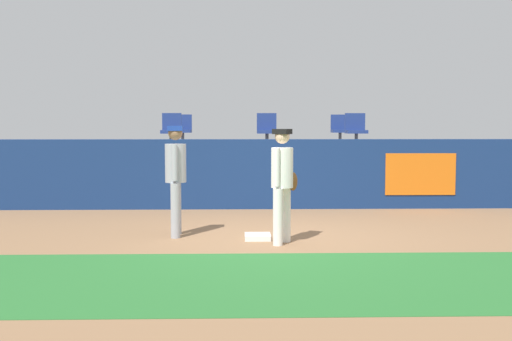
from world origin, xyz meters
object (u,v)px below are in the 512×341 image
at_px(player_fielder_home, 283,178).
at_px(seat_front_center, 267,129).
at_px(seat_back_center, 267,128).
at_px(seat_back_left, 183,128).
at_px(seat_front_left, 171,129).
at_px(seat_back_right, 340,128).
at_px(first_base, 258,237).
at_px(seat_front_right, 356,129).
at_px(player_runner_visitor, 176,173).

distance_m(player_fielder_home, seat_front_center, 5.32).
height_order(seat_back_center, seat_back_left, same).
height_order(seat_front_left, seat_back_right, same).
relative_size(first_base, seat_back_right, 0.48).
distance_m(seat_front_left, seat_front_right, 4.35).
relative_size(first_base, player_fielder_home, 0.23).
height_order(player_fielder_home, seat_back_right, seat_back_right).
xyz_separation_m(first_base, seat_front_center, (0.36, 4.93, 1.65)).
bearing_deg(player_fielder_home, seat_back_right, -168.76).
bearing_deg(first_base, seat_front_center, 85.85).
relative_size(seat_back_center, seat_front_center, 1.00).
height_order(player_fielder_home, seat_back_left, seat_back_left).
bearing_deg(first_base, seat_front_left, 110.90).
bearing_deg(first_base, seat_back_left, 104.84).
height_order(seat_back_center, seat_front_center, same).
distance_m(first_base, seat_back_left, 7.16).
distance_m(first_base, seat_front_right, 5.76).
xyz_separation_m(first_base, player_runner_visitor, (-1.30, 0.31, 0.98)).
relative_size(seat_back_left, seat_front_right, 1.00).
height_order(first_base, player_fielder_home, player_fielder_home).
xyz_separation_m(seat_front_left, seat_front_center, (2.24, 0.00, 0.00)).
relative_size(player_fielder_home, seat_back_right, 2.05).
distance_m(seat_back_center, seat_back_right, 1.94).
xyz_separation_m(seat_front_left, seat_front_right, (4.35, 0.00, 0.00)).
relative_size(player_runner_visitor, seat_front_center, 2.10).
relative_size(first_base, player_runner_visitor, 0.23).
xyz_separation_m(first_base, seat_back_right, (2.38, 6.73, 1.65)).
height_order(first_base, seat_back_right, seat_back_right).
bearing_deg(seat_back_right, player_fielder_home, -105.89).
relative_size(player_fielder_home, seat_back_left, 2.05).
bearing_deg(first_base, seat_back_center, 86.32).
bearing_deg(seat_front_left, seat_front_right, 0.00).
distance_m(seat_back_right, seat_front_right, 1.80).
height_order(player_fielder_home, seat_back_center, seat_back_center).
distance_m(seat_back_right, seat_front_center, 2.71).
relative_size(seat_back_center, seat_back_right, 1.00).
xyz_separation_m(first_base, seat_back_center, (0.43, 6.73, 1.65)).
bearing_deg(seat_front_right, seat_front_center, -179.99).
distance_m(player_runner_visitor, seat_back_right, 7.43).
relative_size(first_base, seat_back_left, 0.48).
xyz_separation_m(seat_back_center, seat_back_left, (-2.22, -0.00, -0.00)).
bearing_deg(seat_back_center, seat_front_center, -92.41).
relative_size(player_fielder_home, seat_front_left, 2.05).
bearing_deg(seat_front_center, seat_back_right, 41.71).
distance_m(seat_front_left, seat_back_right, 4.62).
bearing_deg(seat_back_center, seat_back_right, -0.01).
relative_size(player_runner_visitor, seat_front_right, 2.10).
distance_m(player_runner_visitor, seat_front_right, 6.00).
height_order(first_base, player_runner_visitor, player_runner_visitor).
bearing_deg(seat_front_right, player_runner_visitor, -129.11).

